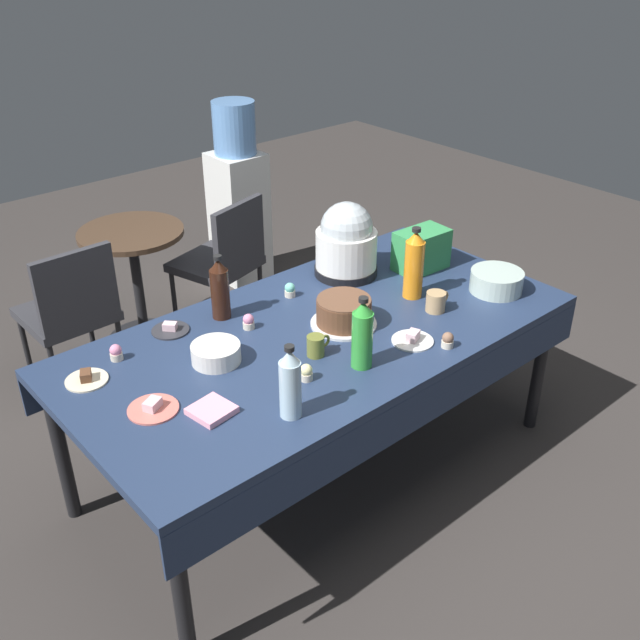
# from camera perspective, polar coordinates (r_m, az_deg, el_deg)

# --- Properties ---
(ground) EXTENTS (9.00, 9.00, 0.00)m
(ground) POSITION_cam_1_polar(r_m,az_deg,el_deg) (3.54, 0.00, -11.30)
(ground) COLOR #383330
(potluck_table) EXTENTS (2.20, 1.10, 0.75)m
(potluck_table) POSITION_cam_1_polar(r_m,az_deg,el_deg) (3.13, 0.00, -1.78)
(potluck_table) COLOR navy
(potluck_table) RESTS_ON ground
(frosted_layer_cake) EXTENTS (0.29, 0.29, 0.13)m
(frosted_layer_cake) POSITION_cam_1_polar(r_m,az_deg,el_deg) (3.11, 1.87, 0.60)
(frosted_layer_cake) COLOR silver
(frosted_layer_cake) RESTS_ON potluck_table
(slow_cooker) EXTENTS (0.31, 0.31, 0.37)m
(slow_cooker) POSITION_cam_1_polar(r_m,az_deg,el_deg) (3.51, 2.08, 6.12)
(slow_cooker) COLOR black
(slow_cooker) RESTS_ON potluck_table
(glass_salad_bowl) EXTENTS (0.25, 0.25, 0.10)m
(glass_salad_bowl) POSITION_cam_1_polar(r_m,az_deg,el_deg) (3.49, 13.65, 2.96)
(glass_salad_bowl) COLOR #B2C6BC
(glass_salad_bowl) RESTS_ON potluck_table
(ceramic_snack_bowl) EXTENTS (0.20, 0.20, 0.08)m
(ceramic_snack_bowl) POSITION_cam_1_polar(r_m,az_deg,el_deg) (2.90, -8.15, -2.59)
(ceramic_snack_bowl) COLOR silver
(ceramic_snack_bowl) RESTS_ON potluck_table
(dessert_plate_cream) EXTENTS (0.16, 0.16, 0.04)m
(dessert_plate_cream) POSITION_cam_1_polar(r_m,az_deg,el_deg) (2.91, -17.82, -4.41)
(dessert_plate_cream) COLOR beige
(dessert_plate_cream) RESTS_ON potluck_table
(dessert_plate_charcoal) EXTENTS (0.16, 0.16, 0.04)m
(dessert_plate_charcoal) POSITION_cam_1_polar(r_m,az_deg,el_deg) (3.15, -11.64, -0.71)
(dessert_plate_charcoal) COLOR #2D2D33
(dessert_plate_charcoal) RESTS_ON potluck_table
(dessert_plate_coral) EXTENTS (0.18, 0.18, 0.04)m
(dessert_plate_coral) POSITION_cam_1_polar(r_m,az_deg,el_deg) (2.69, -12.94, -6.72)
(dessert_plate_coral) COLOR #E07266
(dessert_plate_coral) RESTS_ON potluck_table
(dessert_plate_white) EXTENTS (0.17, 0.17, 0.05)m
(dessert_plate_white) POSITION_cam_1_polar(r_m,az_deg,el_deg) (3.04, 7.26, -1.51)
(dessert_plate_white) COLOR white
(dessert_plate_white) RESTS_ON potluck_table
(cupcake_cocoa) EXTENTS (0.05, 0.05, 0.07)m
(cupcake_cocoa) POSITION_cam_1_polar(r_m,az_deg,el_deg) (3.00, -15.68, -2.47)
(cupcake_cocoa) COLOR beige
(cupcake_cocoa) RESTS_ON potluck_table
(cupcake_lemon) EXTENTS (0.05, 0.05, 0.07)m
(cupcake_lemon) POSITION_cam_1_polar(r_m,az_deg,el_deg) (2.77, -1.09, -4.14)
(cupcake_lemon) COLOR beige
(cupcake_lemon) RESTS_ON potluck_table
(cupcake_berry) EXTENTS (0.05, 0.05, 0.07)m
(cupcake_berry) POSITION_cam_1_polar(r_m,az_deg,el_deg) (3.36, -2.37, 2.36)
(cupcake_berry) COLOR beige
(cupcake_berry) RESTS_ON potluck_table
(cupcake_mint) EXTENTS (0.05, 0.05, 0.07)m
(cupcake_mint) POSITION_cam_1_polar(r_m,az_deg,el_deg) (3.11, -5.62, -0.13)
(cupcake_mint) COLOR beige
(cupcake_mint) RESTS_ON potluck_table
(cupcake_vanilla) EXTENTS (0.05, 0.05, 0.07)m
(cupcake_vanilla) POSITION_cam_1_polar(r_m,az_deg,el_deg) (3.01, 9.97, -1.57)
(cupcake_vanilla) COLOR beige
(cupcake_vanilla) RESTS_ON potluck_table
(soda_bottle_water) EXTENTS (0.08, 0.08, 0.29)m
(soda_bottle_water) POSITION_cam_1_polar(r_m,az_deg,el_deg) (2.53, -2.35, -5.01)
(soda_bottle_water) COLOR silver
(soda_bottle_water) RESTS_ON potluck_table
(soda_bottle_orange_juice) EXTENTS (0.09, 0.09, 0.34)m
(soda_bottle_orange_juice) POSITION_cam_1_polar(r_m,az_deg,el_deg) (3.33, 7.38, 4.30)
(soda_bottle_orange_juice) COLOR orange
(soda_bottle_orange_juice) RESTS_ON potluck_table
(soda_bottle_lime_soda) EXTENTS (0.08, 0.08, 0.30)m
(soda_bottle_lime_soda) POSITION_cam_1_polar(r_m,az_deg,el_deg) (2.80, 3.33, -1.16)
(soda_bottle_lime_soda) COLOR green
(soda_bottle_lime_soda) RESTS_ON potluck_table
(soda_bottle_cola) EXTENTS (0.08, 0.08, 0.30)m
(soda_bottle_cola) POSITION_cam_1_polar(r_m,az_deg,el_deg) (3.17, -7.85, 2.42)
(soda_bottle_cola) COLOR #33190F
(soda_bottle_cola) RESTS_ON potluck_table
(coffee_mug_tan) EXTENTS (0.13, 0.09, 0.09)m
(coffee_mug_tan) POSITION_cam_1_polar(r_m,az_deg,el_deg) (3.27, 9.08, 1.44)
(coffee_mug_tan) COLOR tan
(coffee_mug_tan) RESTS_ON potluck_table
(coffee_mug_olive) EXTENTS (0.11, 0.07, 0.09)m
(coffee_mug_olive) POSITION_cam_1_polar(r_m,az_deg,el_deg) (2.91, -0.30, -2.01)
(coffee_mug_olive) COLOR olive
(coffee_mug_olive) RESTS_ON potluck_table
(soda_carton) EXTENTS (0.27, 0.17, 0.20)m
(soda_carton) POSITION_cam_1_polar(r_m,az_deg,el_deg) (3.63, 7.94, 5.46)
(soda_carton) COLOR #338C4C
(soda_carton) RESTS_ON potluck_table
(paper_napkin_stack) EXTENTS (0.16, 0.16, 0.02)m
(paper_napkin_stack) POSITION_cam_1_polar(r_m,az_deg,el_deg) (2.64, -8.48, -7.01)
(paper_napkin_stack) COLOR pink
(paper_napkin_stack) RESTS_ON potluck_table
(maroon_chair_left) EXTENTS (0.45, 0.45, 0.85)m
(maroon_chair_left) POSITION_cam_1_polar(r_m,az_deg,el_deg) (4.02, -18.93, 0.90)
(maroon_chair_left) COLOR #333338
(maroon_chair_left) RESTS_ON ground
(maroon_chair_right) EXTENTS (0.54, 0.54, 0.85)m
(maroon_chair_right) POSITION_cam_1_polar(r_m,az_deg,el_deg) (4.41, -7.52, 4.95)
(maroon_chair_right) COLOR #333338
(maroon_chair_right) RESTS_ON ground
(round_cafe_table) EXTENTS (0.60, 0.60, 0.72)m
(round_cafe_table) POSITION_cam_1_polar(r_m,az_deg,el_deg) (4.38, -14.26, 4.14)
(round_cafe_table) COLOR #473323
(round_cafe_table) RESTS_ON ground
(water_cooler) EXTENTS (0.32, 0.32, 1.24)m
(water_cooler) POSITION_cam_1_polar(r_m,az_deg,el_deg) (5.04, -6.42, 9.44)
(water_cooler) COLOR silver
(water_cooler) RESTS_ON ground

